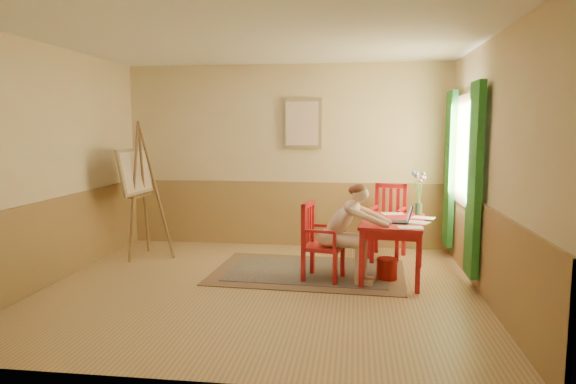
# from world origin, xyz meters

# --- Properties ---
(room) EXTENTS (5.04, 4.54, 2.84)m
(room) POSITION_xyz_m (0.00, 0.00, 1.40)
(room) COLOR tan
(room) RESTS_ON ground
(wainscot) EXTENTS (5.00, 4.50, 1.00)m
(wainscot) POSITION_xyz_m (0.00, 0.80, 0.50)
(wainscot) COLOR tan
(wainscot) RESTS_ON room
(window) EXTENTS (0.12, 2.01, 2.20)m
(window) POSITION_xyz_m (2.42, 1.10, 1.35)
(window) COLOR white
(window) RESTS_ON room
(wall_portrait) EXTENTS (0.60, 0.05, 0.76)m
(wall_portrait) POSITION_xyz_m (0.25, 2.20, 1.90)
(wall_portrait) COLOR #937B53
(wall_portrait) RESTS_ON room
(rug) EXTENTS (2.48, 1.72, 0.02)m
(rug) POSITION_xyz_m (0.49, 0.70, 0.01)
(rug) COLOR #8C7251
(rug) RESTS_ON room
(table) EXTENTS (0.88, 1.29, 0.72)m
(table) POSITION_xyz_m (1.54, 0.62, 0.63)
(table) COLOR red
(table) RESTS_ON room
(chair_left) EXTENTS (0.51, 0.50, 0.95)m
(chair_left) POSITION_xyz_m (0.65, 0.40, 0.47)
(chair_left) COLOR red
(chair_left) RESTS_ON room
(chair_back) EXTENTS (0.58, 0.59, 1.04)m
(chair_back) POSITION_xyz_m (1.54, 1.67, 0.52)
(chair_back) COLOR red
(chair_back) RESTS_ON room
(figure) EXTENTS (0.91, 0.48, 1.19)m
(figure) POSITION_xyz_m (0.98, 0.33, 0.66)
(figure) COLOR beige
(figure) RESTS_ON room
(laptop) EXTENTS (0.38, 0.25, 0.22)m
(laptop) POSITION_xyz_m (1.60, 0.44, 0.76)
(laptop) COLOR #1E2338
(laptop) RESTS_ON table
(papers) EXTENTS (0.67, 1.15, 0.00)m
(papers) POSITION_xyz_m (1.74, 0.62, 0.72)
(papers) COLOR white
(papers) RESTS_ON table
(vase) EXTENTS (0.19, 0.28, 0.57)m
(vase) POSITION_xyz_m (1.88, 1.07, 0.98)
(vase) COLOR #3F724C
(vase) RESTS_ON table
(wastebasket) EXTENTS (0.28, 0.28, 0.27)m
(wastebasket) POSITION_xyz_m (1.47, 0.50, 0.13)
(wastebasket) COLOR red
(wastebasket) RESTS_ON room
(easel) EXTENTS (0.65, 0.86, 1.94)m
(easel) POSITION_xyz_m (-1.98, 1.21, 1.15)
(easel) COLOR brown
(easel) RESTS_ON room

